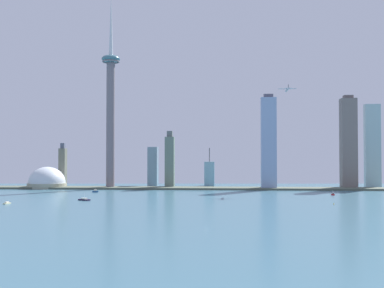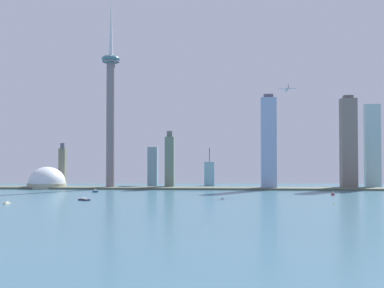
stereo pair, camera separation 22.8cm
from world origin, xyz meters
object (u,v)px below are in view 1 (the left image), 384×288
skyscraper_1 (372,146)px  skyscraper_2 (348,143)px  observation_tower (111,100)px  skyscraper_3 (63,167)px  boat_2 (84,199)px  channel_buoy_0 (334,204)px  skyscraper_5 (153,167)px  boat_5 (95,191)px  airplane (287,90)px  stadium_dome (47,183)px  boat_3 (333,194)px  skyscraper_0 (170,161)px  boat_6 (7,203)px  skyscraper_6 (269,143)px  skyscraper_4 (209,174)px

skyscraper_1 → skyscraper_2: bearing=-155.3°
observation_tower → skyscraper_3: 163.63m
skyscraper_1 → boat_2: bearing=-149.8°
channel_buoy_0 → skyscraper_1: bearing=64.6°
observation_tower → skyscraper_5: bearing=41.8°
boat_5 → airplane: size_ratio=0.30×
stadium_dome → boat_5: bearing=-38.3°
skyscraper_5 → boat_3: 353.17m
skyscraper_5 → boat_3: bearing=-31.4°
boat_3 → airplane: airplane is taller
skyscraper_2 → skyscraper_3: size_ratio=2.01×
skyscraper_3 → channel_buoy_0: size_ratio=35.26×
skyscraper_2 → skyscraper_3: (-532.58, 20.28, -43.76)m
skyscraper_5 → boat_2: bearing=-99.8°
boat_3 → channel_buoy_0: size_ratio=4.14×
skyscraper_0 → boat_3: size_ratio=10.68×
skyscraper_2 → boat_6: size_ratio=14.83×
stadium_dome → airplane: 463.05m
skyscraper_2 → boat_5: 454.45m
skyscraper_5 → boat_2: size_ratio=4.31×
skyscraper_0 → boat_6: (-167.96, -298.22, -48.20)m
boat_5 → skyscraper_3: bearing=113.2°
skyscraper_6 → boat_6: (-346.68, -273.00, -81.63)m
boat_6 → boat_2: bearing=-47.3°
observation_tower → channel_buoy_0: bearing=-37.7°
skyscraper_4 → skyscraper_6: skyscraper_6 is taller
skyscraper_1 → boat_2: size_ratio=8.71×
boat_2 → observation_tower: bearing=123.4°
skyscraper_3 → boat_6: skyscraper_3 is taller
skyscraper_6 → boat_6: skyscraper_6 is taller
stadium_dome → channel_buoy_0: size_ratio=29.44×
skyscraper_0 → boat_5: (-110.13, -107.30, -47.63)m
skyscraper_0 → boat_3: (262.49, -141.37, -48.04)m
skyscraper_0 → boat_6: bearing=-119.4°
skyscraper_5 → channel_buoy_0: 420.42m
skyscraper_2 → skyscraper_4: skyscraper_2 is taller
boat_6 → airplane: size_ratio=0.34×
observation_tower → skyscraper_0: size_ratio=3.39×
skyscraper_0 → skyscraper_6: (178.72, -25.21, 33.43)m
skyscraper_4 → boat_3: skyscraper_4 is taller
boat_5 → channel_buoy_0: bearing=-41.6°
stadium_dome → airplane: airplane is taller
skyscraper_6 → skyscraper_0: bearing=172.0°
boat_5 → observation_tower: bearing=72.9°
skyscraper_5 → channel_buoy_0: skyscraper_5 is taller
skyscraper_0 → boat_6: 345.64m
channel_buoy_0 → skyscraper_0: bearing=129.4°
observation_tower → skyscraper_4: bearing=26.9°
skyscraper_2 → airplane: (-119.81, -76.69, 86.76)m
observation_tower → boat_3: bearing=-18.2°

